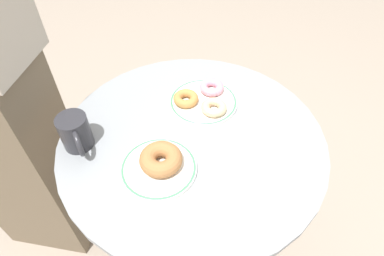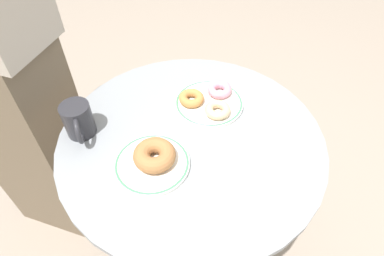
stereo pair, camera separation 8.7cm
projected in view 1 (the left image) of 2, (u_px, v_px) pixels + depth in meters
name	position (u px, v px, depth m)	size (l,w,h in m)	color
ground_plane	(192.00, 247.00, 1.40)	(7.00, 7.00, 0.02)	gray
cafe_table	(192.00, 187.00, 1.05)	(0.72, 0.72, 0.71)	gray
plate_left	(159.00, 168.00, 0.79)	(0.19, 0.19, 0.01)	white
plate_right	(203.00, 102.00, 0.96)	(0.20, 0.20, 0.01)	white
donut_cinnamon	(161.00, 159.00, 0.78)	(0.11, 0.11, 0.04)	#A36B3D
donut_pink_frosted	(212.00, 87.00, 0.97)	(0.07, 0.07, 0.02)	pink
donut_old_fashioned	(186.00, 98.00, 0.94)	(0.07, 0.07, 0.02)	#BC7F42
donut_glazed	(214.00, 107.00, 0.91)	(0.07, 0.07, 0.02)	#E0B789
coffee_mug	(76.00, 133.00, 0.82)	(0.09, 0.11, 0.09)	#28282D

